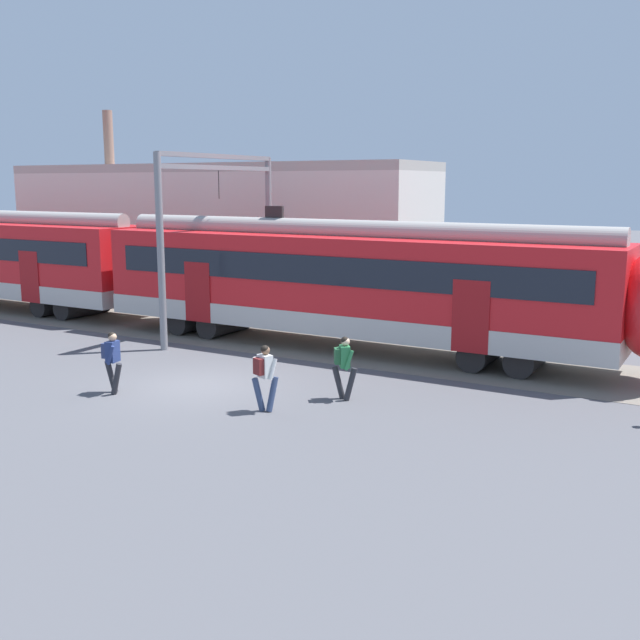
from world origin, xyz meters
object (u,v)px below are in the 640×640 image
at_px(commuter_train, 150,268).
at_px(pedestrian_green, 344,362).
at_px(pedestrian_white, 264,372).
at_px(pedestrian_navy, 112,357).

height_order(commuter_train, pedestrian_green, commuter_train).
bearing_deg(pedestrian_white, pedestrian_green, 57.46).
distance_m(commuter_train, pedestrian_white, 12.63).
relative_size(pedestrian_navy, pedestrian_green, 1.00).
distance_m(pedestrian_white, pedestrian_green, 2.21).
distance_m(pedestrian_navy, pedestrian_white, 4.45).
distance_m(commuter_train, pedestrian_green, 12.72).
distance_m(commuter_train, pedestrian_navy, 9.93).
bearing_deg(pedestrian_navy, pedestrian_green, 24.24).
relative_size(pedestrian_white, pedestrian_green, 1.00).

